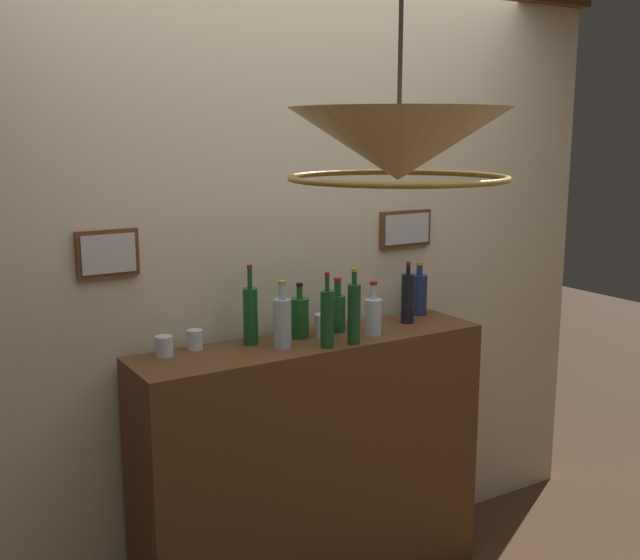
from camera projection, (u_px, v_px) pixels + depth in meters
The scene contains 15 objects.
panelled_rear_partition at pixel (282, 255), 3.18m from camera, with size 3.36×0.15×2.65m.
bar_shelf_unit at pixel (314, 470), 3.13m from camera, with size 1.47×0.35×1.10m, color brown.
liquor_bottle_gin at pixel (327, 318), 2.91m from camera, with size 0.05×0.05×0.29m.
liquor_bottle_vermouth at pixel (282, 322), 2.90m from camera, with size 0.07×0.07×0.26m.
liquor_bottle_sherry at pixel (354, 313), 2.95m from camera, with size 0.05×0.05×0.30m.
liquor_bottle_brandy at pixel (250, 315), 2.95m from camera, with size 0.06×0.06×0.31m.
liquor_bottle_tequila at pixel (408, 298), 3.28m from camera, with size 0.06×0.06×0.27m.
liquor_bottle_vodka at pixel (300, 317), 3.05m from camera, with size 0.07×0.07×0.22m.
liquor_bottle_mezcal at pixel (419, 294), 3.43m from camera, with size 0.07×0.07×0.24m.
liquor_bottle_bourbon at pixel (373, 315), 3.09m from camera, with size 0.07×0.07×0.22m.
liquor_bottle_rum at pixel (337, 311), 3.14m from camera, with size 0.07×0.07×0.23m.
glass_tumbler_rocks at pixel (324, 326), 3.07m from camera, with size 0.07×0.07×0.09m.
glass_tumbler_highball at pixel (195, 340), 2.89m from camera, with size 0.06×0.06×0.08m.
glass_tumbler_shot at pixel (164, 346), 2.80m from camera, with size 0.06×0.06×0.08m.
pendant_lamp at pixel (399, 147), 1.99m from camera, with size 0.58×0.58×0.58m.
Camera 1 is at (-1.52, -1.66, 1.91)m, focal length 43.07 mm.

